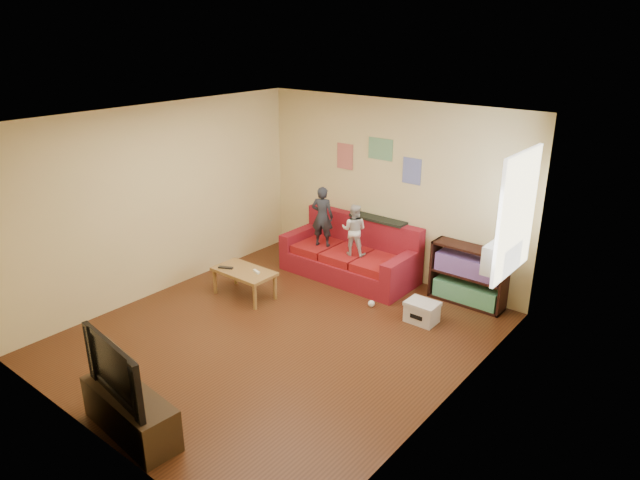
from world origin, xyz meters
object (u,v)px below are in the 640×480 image
Objects in this scene: child_a at (322,217)px; tv_stand at (130,413)px; file_box at (422,312)px; bookshelf at (468,278)px; coffee_table at (244,274)px; child_b at (354,230)px; sofa at (352,257)px; television at (124,366)px.

child_a is 0.81× the size of tv_stand.
tv_stand reaches higher than file_box.
tv_stand is at bearing -106.10° from bookshelf.
coffee_table is 2.17× the size of file_box.
coffee_table is at bearing 36.67° from child_b.
child_a is 2.25m from file_box.
coffee_table is at bearing -115.96° from sofa.
sofa is 1.74m from file_box.
tv_stand is at bearing -106.62° from file_box.
coffee_table is at bearing 119.53° from tv_stand.
child_b is at bearing 161.81° from file_box.
tv_stand is at bearing 74.77° from child_b.
file_box is (1.46, -0.48, -0.68)m from child_b.
sofa is 1.78× the size of tv_stand.
television is (0.51, -4.32, 0.43)m from sofa.
child_a is 4.32m from tv_stand.
child_b is 4.21m from tv_stand.
sofa is at bearing 104.43° from television.
tv_stand is (1.28, -2.75, -0.13)m from coffee_table.
child_b is 0.75× the size of bookshelf.
bookshelf is (1.68, 0.40, -0.45)m from child_b.
coffee_table is 3.03m from tv_stand.
coffee_table is (-0.77, -1.57, 0.04)m from sofa.
bookshelf is (2.28, 0.40, -0.53)m from child_a.
television is (-1.10, -3.67, 0.59)m from file_box.
tv_stand reaches higher than coffee_table.
television is (-1.31, -4.55, 0.36)m from bookshelf.
child_a reaches higher than sofa.
bookshelf is 1.01× the size of television.
coffee_table is at bearing -158.76° from file_box.
tv_stand is 0.52m from television.
file_box is at bearing -103.94° from bookshelf.
child_a is 2.29× the size of file_box.
child_a is 0.61m from child_b.
sofa is 4.37m from television.
sofa is 5.00× the size of file_box.
bookshelf is at bearing 78.52° from tv_stand.
file_box is (-0.22, -0.88, -0.23)m from bookshelf.
bookshelf is (2.59, 1.80, 0.03)m from coffee_table.
bookshelf reaches higher than tv_stand.
bookshelf is 0.90× the size of tv_stand.
child_b reaches higher than coffee_table.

